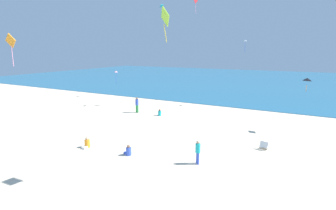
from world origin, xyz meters
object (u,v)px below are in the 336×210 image
at_px(person_1, 137,104).
at_px(kite_pink, 116,72).
at_px(kite_black, 307,79).
at_px(person_2, 87,144).
at_px(kite_white, 245,41).
at_px(kite_teal, 161,6).
at_px(person_3, 128,151).
at_px(kite_orange, 11,42).
at_px(person_4, 160,113).
at_px(kite_lime, 165,17).
at_px(kite_red, 196,1).
at_px(beach_chair_far_left, 265,146).
at_px(person_0, 198,151).

bearing_deg(person_1, kite_pink, 70.89).
distance_m(person_1, kite_black, 16.09).
relative_size(person_2, kite_white, 0.52).
distance_m(kite_teal, kite_black, 21.89).
bearing_deg(kite_pink, person_3, -48.27).
distance_m(kite_white, kite_pink, 15.45).
bearing_deg(kite_orange, person_4, 88.00).
relative_size(person_1, person_4, 2.45).
xyz_separation_m(person_1, kite_orange, (2.30, -14.04, 6.02)).
bearing_deg(person_3, kite_black, -116.60).
bearing_deg(kite_white, person_3, -99.07).
xyz_separation_m(kite_lime, kite_orange, (-7.39, -2.68, -1.04)).
distance_m(kite_orange, kite_pink, 17.23).
height_order(person_4, kite_pink, kite_pink).
distance_m(person_4, kite_white, 13.22).
bearing_deg(kite_teal, person_3, -65.99).
bearing_deg(person_4, person_3, 170.10).
height_order(kite_white, kite_orange, kite_white).
distance_m(kite_white, kite_orange, 24.05).
bearing_deg(kite_orange, kite_teal, 101.60).
xyz_separation_m(kite_black, kite_pink, (-19.79, 0.78, -0.23)).
relative_size(kite_lime, kite_orange, 0.96).
xyz_separation_m(kite_lime, kite_white, (-0.63, 20.39, -0.41)).
bearing_deg(kite_red, kite_pink, -149.97).
bearing_deg(person_3, person_1, -42.19).
bearing_deg(person_2, beach_chair_far_left, 114.38).
bearing_deg(kite_red, person_0, -66.65).
bearing_deg(kite_lime, person_0, 73.84).
relative_size(beach_chair_far_left, kite_orange, 0.42).
xyz_separation_m(person_3, kite_black, (9.64, 10.59, 4.04)).
bearing_deg(beach_chair_far_left, kite_teal, 63.84).
xyz_separation_m(person_3, kite_teal, (-8.66, 19.43, 12.19)).
bearing_deg(person_1, kite_orange, -167.17).
bearing_deg(kite_white, person_0, -85.58).
relative_size(kite_lime, kite_pink, 1.02).
distance_m(kite_black, kite_orange, 20.27).
distance_m(person_0, kite_orange, 11.46).
bearing_deg(kite_black, person_2, -139.89).
relative_size(kite_lime, kite_red, 0.87).
distance_m(person_0, kite_lime, 7.66).
xyz_separation_m(person_0, kite_red, (-6.52, 15.11, 11.13)).
bearing_deg(kite_white, beach_chair_far_left, -71.53).
height_order(person_0, kite_teal, kite_teal).
bearing_deg(kite_black, kite_teal, 154.22).
bearing_deg(beach_chair_far_left, kite_red, 57.02).
xyz_separation_m(person_2, person_4, (0.01, 9.97, -0.03)).
bearing_deg(kite_orange, person_2, 83.29).
xyz_separation_m(beach_chair_far_left, kite_teal, (-16.17, 14.28, 12.20)).
relative_size(kite_teal, kite_white, 1.24).
bearing_deg(person_3, beach_chair_far_left, -129.90).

